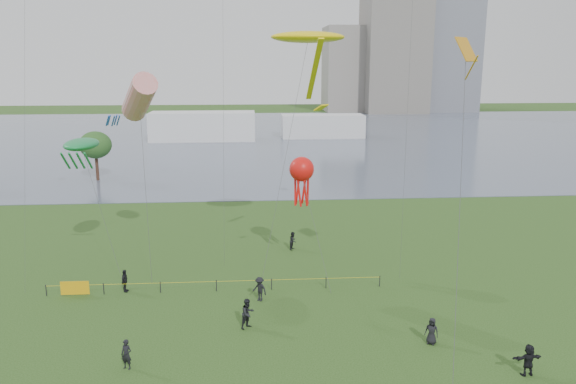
{
  "coord_description": "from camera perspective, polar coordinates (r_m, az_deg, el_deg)",
  "views": [
    {
      "loc": [
        -2.55,
        -25.25,
        16.16
      ],
      "look_at": [
        0.0,
        10.0,
        8.0
      ],
      "focal_mm": 35.0,
      "sensor_mm": 36.0,
      "label": 1
    }
  ],
  "objects": [
    {
      "name": "spectator_b",
      "position": [
        39.46,
        -2.91,
        -9.82
      ],
      "size": [
        1.28,
        1.2,
        1.74
      ],
      "primitive_type": "imported",
      "rotation": [
        0.0,
        0.0,
        -0.66
      ],
      "color": "black",
      "rests_on": "ground_plane"
    },
    {
      "name": "building_mid",
      "position": [
        193.46,
        10.7,
        13.62
      ],
      "size": [
        20.0,
        20.0,
        38.0
      ],
      "primitive_type": "cube",
      "color": "slate",
      "rests_on": "ground_plane"
    },
    {
      "name": "building_low",
      "position": [
        196.33,
        6.14,
        12.29
      ],
      "size": [
        16.0,
        18.0,
        28.0
      ],
      "primitive_type": "cube",
      "color": "gray",
      "rests_on": "ground_plane"
    },
    {
      "name": "pavilion_right",
      "position": [
        125.1,
        3.51,
        6.71
      ],
      "size": [
        18.0,
        7.0,
        5.0
      ],
      "primitive_type": "cube",
      "color": "silver",
      "rests_on": "ground_plane"
    },
    {
      "name": "kite_creature",
      "position": [
        45.54,
        -20.24,
        4.53
      ],
      "size": [
        4.25,
        5.02,
        10.55
      ],
      "rotation": [
        0.0,
        0.0,
        -0.05
      ],
      "color": "#3F3F42"
    },
    {
      "name": "kite_delta",
      "position": [
        32.96,
        17.66,
        12.3
      ],
      "size": [
        4.18,
        10.72,
        17.56
      ],
      "rotation": [
        0.0,
        0.0,
        -0.06
      ],
      "color": "#3F3F42"
    },
    {
      "name": "spectator_c",
      "position": [
        42.54,
        -16.25,
        -8.66
      ],
      "size": [
        0.54,
        1.02,
        1.67
      ],
      "primitive_type": "imported",
      "rotation": [
        0.0,
        0.0,
        1.43
      ],
      "color": "black",
      "rests_on": "ground_plane"
    },
    {
      "name": "spectator_a",
      "position": [
        35.73,
        -4.11,
        -12.21
      ],
      "size": [
        1.19,
        1.17,
        1.93
      ],
      "primitive_type": "imported",
      "rotation": [
        0.0,
        0.0,
        0.73
      ],
      "color": "black",
      "rests_on": "ground_plane"
    },
    {
      "name": "pavilion_left",
      "position": [
        121.34,
        -8.64,
        6.63
      ],
      "size": [
        22.0,
        8.0,
        6.0
      ],
      "primitive_type": "cube",
      "color": "silver",
      "rests_on": "ground_plane"
    },
    {
      "name": "spectator_e",
      "position": [
        33.34,
        23.23,
        -15.42
      ],
      "size": [
        1.67,
        0.66,
        1.76
      ],
      "primitive_type": "imported",
      "rotation": [
        0.0,
        0.0,
        3.23
      ],
      "color": "black",
      "rests_on": "ground_plane"
    },
    {
      "name": "spectator_d",
      "position": [
        34.92,
        14.39,
        -13.52
      ],
      "size": [
        0.94,
        0.86,
        1.61
      ],
      "primitive_type": "imported",
      "rotation": [
        0.0,
        0.0,
        -0.58
      ],
      "color": "black",
      "rests_on": "ground_plane"
    },
    {
      "name": "kite_octopus",
      "position": [
        43.95,
        1.4,
        2.2
      ],
      "size": [
        2.61,
        6.69,
        9.01
      ],
      "rotation": [
        0.0,
        0.0,
        0.22
      ],
      "color": "#3F3F42"
    },
    {
      "name": "spectator_g",
      "position": [
        49.76,
        0.52,
        -4.97
      ],
      "size": [
        0.9,
        0.97,
        1.61
      ],
      "primitive_type": "imported",
      "rotation": [
        0.0,
        0.0,
        1.1
      ],
      "color": "black",
      "rests_on": "ground_plane"
    },
    {
      "name": "kite_windsock",
      "position": [
        44.13,
        -14.88,
        9.26
      ],
      "size": [
        4.29,
        5.82,
        15.56
      ],
      "rotation": [
        0.0,
        0.0,
        0.14
      ],
      "color": "#3F3F42"
    },
    {
      "name": "kite_stingray",
      "position": [
        42.47,
        2.04,
        15.38
      ],
      "size": [
        6.7,
        10.18,
        18.42
      ],
      "rotation": [
        0.0,
        0.0,
        0.04
      ],
      "color": "#3F3F42"
    },
    {
      "name": "spectator_f",
      "position": [
        32.62,
        -16.09,
        -15.57
      ],
      "size": [
        0.71,
        0.6,
        1.67
      ],
      "primitive_type": "imported",
      "rotation": [
        0.0,
        0.0,
        -0.37
      ],
      "color": "black",
      "rests_on": "ground_plane"
    },
    {
      "name": "lake",
      "position": [
        126.31,
        -2.96,
        5.64
      ],
      "size": [
        400.0,
        120.0,
        0.08
      ],
      "primitive_type": "cube",
      "color": "slate",
      "rests_on": "ground_plane"
    },
    {
      "name": "fence",
      "position": [
        42.21,
        -15.72,
        -9.21
      ],
      "size": [
        24.07,
        0.07,
        1.05
      ],
      "color": "black",
      "rests_on": "ground_plane"
    }
  ]
}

